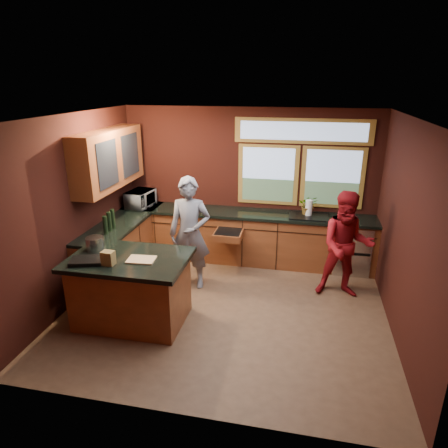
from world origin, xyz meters
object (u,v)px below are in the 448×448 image
(person_grey, at_px, (190,233))
(cutting_board, at_px, (141,260))
(person_red, at_px, (346,246))
(stock_pot, at_px, (95,243))
(island, at_px, (131,289))

(person_grey, bearing_deg, cutting_board, -108.52)
(person_grey, distance_m, cutting_board, 1.22)
(person_grey, distance_m, person_red, 2.36)
(stock_pot, bearing_deg, person_red, 18.67)
(island, distance_m, person_grey, 1.30)
(person_red, bearing_deg, cutting_board, -155.36)
(person_red, bearing_deg, person_grey, -178.26)
(stock_pot, bearing_deg, island, -15.26)
(island, height_order, cutting_board, cutting_board)
(person_grey, height_order, cutting_board, person_grey)
(person_red, height_order, stock_pot, person_red)
(person_red, bearing_deg, island, -157.84)
(island, bearing_deg, person_grey, 66.27)
(person_red, height_order, cutting_board, person_red)
(person_red, distance_m, stock_pot, 3.60)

